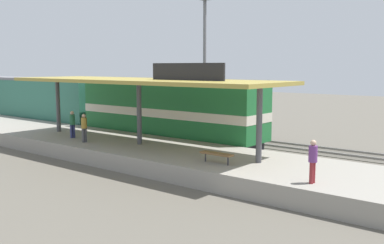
% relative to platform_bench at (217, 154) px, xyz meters
% --- Properties ---
extents(ground_plane, '(120.00, 120.00, 0.00)m').
position_rel_platform_bench_xyz_m(ground_plane, '(8.00, 6.56, -1.34)').
color(ground_plane, '#5B564C').
extents(track_near, '(3.20, 110.00, 0.16)m').
position_rel_platform_bench_xyz_m(track_near, '(6.00, 6.56, -1.31)').
color(track_near, '#4E4941').
rests_on(track_near, ground).
extents(track_far, '(3.20, 110.00, 0.16)m').
position_rel_platform_bench_xyz_m(track_far, '(10.60, 6.56, -1.31)').
color(track_far, '#4E4941').
rests_on(track_far, ground).
extents(platform, '(6.00, 44.00, 0.90)m').
position_rel_platform_bench_xyz_m(platform, '(1.40, 6.56, -0.89)').
color(platform, gray).
rests_on(platform, ground).
extents(station_canopy, '(5.20, 18.00, 4.70)m').
position_rel_platform_bench_xyz_m(station_canopy, '(1.40, 6.47, 3.19)').
color(station_canopy, '#47474C').
rests_on(station_canopy, platform).
extents(platform_bench, '(0.44, 1.70, 0.50)m').
position_rel_platform_bench_xyz_m(platform_bench, '(0.00, 0.00, 0.00)').
color(platform_bench, '#333338').
rests_on(platform_bench, platform).
extents(locomotive, '(2.93, 14.43, 4.44)m').
position_rel_platform_bench_xyz_m(locomotive, '(6.00, 8.42, 1.07)').
color(locomotive, '#28282D').
rests_on(locomotive, track_near).
extents(passenger_carriage_front, '(2.90, 20.00, 4.24)m').
position_rel_platform_bench_xyz_m(passenger_carriage_front, '(6.00, 26.42, 0.97)').
color(passenger_carriage_front, '#28282D').
rests_on(passenger_carriage_front, track_near).
extents(freight_car, '(2.80, 12.00, 3.54)m').
position_rel_platform_bench_xyz_m(freight_car, '(10.60, 10.18, 0.63)').
color(freight_car, '#28282D').
rests_on(freight_car, track_far).
extents(light_mast, '(1.10, 1.10, 11.70)m').
position_rel_platform_bench_xyz_m(light_mast, '(13.80, 11.26, 7.05)').
color(light_mast, slate).
rests_on(light_mast, ground).
extents(person_waiting, '(0.34, 0.34, 1.71)m').
position_rel_platform_bench_xyz_m(person_waiting, '(-0.55, -4.99, 0.51)').
color(person_waiting, maroon).
rests_on(person_waiting, platform).
extents(person_walking, '(0.34, 0.34, 1.71)m').
position_rel_platform_bench_xyz_m(person_walking, '(-0.20, 9.63, 0.51)').
color(person_walking, '#4C4C51').
rests_on(person_walking, platform).
extents(person_boarding, '(0.34, 0.34, 1.71)m').
position_rel_platform_bench_xyz_m(person_boarding, '(0.38, 11.58, 0.51)').
color(person_boarding, navy).
rests_on(person_boarding, platform).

